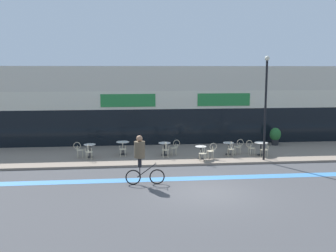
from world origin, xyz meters
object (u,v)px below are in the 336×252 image
Objects in this scene: cyclist_0 at (141,156)px; cafe_chair_2_side at (175,146)px; cafe_chair_0_side at (79,149)px; cafe_chair_3_near at (203,152)px; bistro_table_5 at (261,146)px; cafe_chair_3_side at (212,150)px; cafe_chair_5_side at (251,147)px; cafe_chair_0_near at (89,151)px; cafe_chair_4_near at (231,148)px; cafe_chair_5_near at (265,149)px; cafe_chair_4_side at (239,146)px; lamp_post at (266,101)px; planter_pot at (275,135)px; bistro_table_4 at (228,146)px; bistro_table_3 at (201,150)px; cafe_chair_2_near at (166,149)px; bistro_table_1 at (123,145)px; bistro_table_2 at (165,146)px; bistro_table_0 at (90,148)px; cafe_chair_1_near at (123,148)px.

cafe_chair_2_side is at bearing 69.05° from cyclist_0.
cafe_chair_3_near is at bearing -16.06° from cafe_chair_0_side.
bistro_table_5 is 0.85× the size of cafe_chair_3_side.
cafe_chair_0_side and cafe_chair_5_side have the same top height.
cafe_chair_0_near and cafe_chair_4_near have the same top height.
cafe_chair_2_side is at bearing 69.72° from cafe_chair_5_near.
cafe_chair_2_side is at bearing -2.40° from cafe_chair_4_side.
lamp_post is (-0.25, -1.21, 2.74)m from bistro_table_5.
lamp_post is at bearing -11.19° from cafe_chair_0_side.
cafe_chair_0_near is 1.00× the size of cafe_chair_4_side.
cafe_chair_0_side is at bearing 87.66° from cafe_chair_4_near.
bistro_table_4 is at bearing -146.99° from planter_pot.
bistro_table_3 is 0.13× the size of lamp_post.
bistro_table_1 is at bearing 63.10° from cafe_chair_2_near.
cafe_chair_5_near is at bearing -11.78° from bistro_table_2.
cafe_chair_3_near is at bearing -89.26° from bistro_table_3.
lamp_post is (1.62, -0.96, 2.77)m from cafe_chair_4_near.
bistro_table_1 is 0.99× the size of bistro_table_5.
cafe_chair_5_near is at bearing -6.17° from bistro_table_0.
cafe_chair_2_side is (-5.04, 0.57, -0.03)m from bistro_table_5.
bistro_table_5 is at bearing -77.36° from cafe_chair_3_near.
bistro_table_5 is at bearing -5.63° from bistro_table_2.
cyclist_0 is (-2.21, -5.43, 0.70)m from cafe_chair_2_side.
cafe_chair_0_side is at bearing 170.91° from lamp_post.
bistro_table_2 is 2.45m from cafe_chair_1_near.
cafe_chair_0_near and cafe_chair_3_near have the same top height.
cafe_chair_3_side is (0.62, 0.63, 0.00)m from cafe_chair_3_near.
cafe_chair_2_side is (-3.18, 0.19, 0.01)m from bistro_table_4.
cafe_chair_4_near is at bearing -11.97° from bistro_table_2.
cafe_chair_4_side is at bearing 42.28° from cyclist_0.
cafe_chair_0_side is at bearing -179.75° from bistro_table_0.
bistro_table_2 is 0.83× the size of cafe_chair_3_side.
cafe_chair_2_near and cafe_chair_3_side have the same top height.
cafe_chair_1_near is 1.00× the size of cafe_chair_4_side.
cafe_chair_4_near is 4.97m from planter_pot.
cafe_chair_2_side is at bearing 173.55° from bistro_table_5.
bistro_table_0 is 1.06× the size of bistro_table_4.
cafe_chair_0_near is at bearing -170.48° from bistro_table_2.
bistro_table_5 is 0.63m from cafe_chair_5_near.
cafe_chair_0_side and cafe_chair_1_near have the same top height.
cafe_chair_0_side is at bearing 172.13° from cafe_chair_5_side.
bistro_table_3 is 2.12m from bistro_table_4.
cafe_chair_2_side is at bearing -34.02° from cafe_chair_3_side.
cafe_chair_4_near is at bearing -140.95° from planter_pot.
cafe_chair_5_near is at bearing -85.41° from cafe_chair_0_near.
cafe_chair_3_side reaches higher than bistro_table_3.
cafe_chair_0_near is at bearing -148.04° from bistro_table_1.
bistro_table_4 is 3.18m from cafe_chair_2_side.
bistro_table_5 is 10.63m from cafe_chair_0_side.
cafe_chair_1_near is at bearing 179.93° from bistro_table_4.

